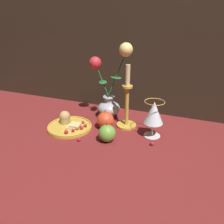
% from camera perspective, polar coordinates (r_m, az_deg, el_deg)
% --- Properties ---
extents(ground_plane, '(2.40, 2.40, 0.00)m').
position_cam_1_polar(ground_plane, '(1.01, 0.21, -5.00)').
color(ground_plane, maroon).
rests_on(ground_plane, ground).
extents(vase, '(0.22, 0.12, 0.38)m').
position_cam_1_polar(vase, '(1.10, -0.76, 4.76)').
color(vase, '#A3A3A8').
rests_on(vase, ground_plane).
extents(plate_with_pastries, '(0.21, 0.21, 0.07)m').
position_cam_1_polar(plate_with_pastries, '(1.06, -11.22, -3.20)').
color(plate_with_pastries, gold).
rests_on(plate_with_pastries, ground_plane).
extents(wine_glass, '(0.09, 0.09, 0.16)m').
position_cam_1_polar(wine_glass, '(0.94, 10.84, -0.47)').
color(wine_glass, silver).
rests_on(wine_glass, ground_plane).
extents(candlestick, '(0.09, 0.09, 0.31)m').
position_cam_1_polar(candlestick, '(1.02, 3.90, 1.29)').
color(candlestick, gold).
rests_on(candlestick, ground_plane).
extents(apple_beside_vase, '(0.07, 0.07, 0.09)m').
position_cam_1_polar(apple_beside_vase, '(0.92, -1.31, -5.57)').
color(apple_beside_vase, '#669938').
rests_on(apple_beside_vase, ground_plane).
extents(apple_near_glass, '(0.08, 0.08, 0.09)m').
position_cam_1_polar(apple_near_glass, '(1.02, -1.76, -2.13)').
color(apple_near_glass, '#D14223').
rests_on(apple_near_glass, ground_plane).
extents(berry_near_plate, '(0.01, 0.01, 0.01)m').
position_cam_1_polar(berry_near_plate, '(0.94, -8.68, -7.16)').
color(berry_near_plate, '#AD192D').
rests_on(berry_near_plate, ground_plane).
extents(berry_front_center, '(0.02, 0.02, 0.02)m').
position_cam_1_polar(berry_front_center, '(0.92, 10.41, -8.13)').
color(berry_front_center, '#AD192D').
rests_on(berry_front_center, ground_plane).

